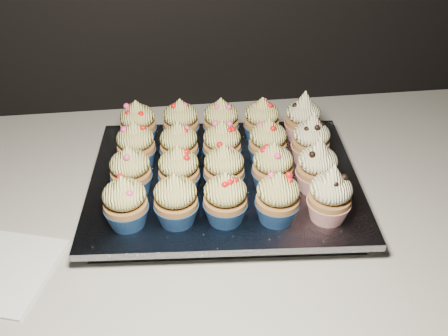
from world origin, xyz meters
The scene contains 23 objects.
worktop centered at (0.00, 1.70, 0.88)m, with size 2.44×0.64×0.04m, color silver.
baking_tray centered at (0.01, 1.69, 0.91)m, with size 0.40×0.30×0.02m, color black.
foil_lining centered at (0.01, 1.69, 0.93)m, with size 0.43×0.33×0.01m, color silver.
cupcake_0 centered at (-0.14, 1.60, 0.97)m, with size 0.06×0.06×0.08m.
cupcake_1 centered at (-0.07, 1.59, 0.97)m, with size 0.06×0.06×0.08m.
cupcake_2 centered at (0.00, 1.59, 0.97)m, with size 0.06×0.06×0.08m.
cupcake_3 centered at (0.08, 1.58, 0.97)m, with size 0.06×0.06×0.08m.
cupcake_4 centered at (0.15, 1.58, 0.97)m, with size 0.06×0.06×0.10m.
cupcake_5 centered at (-0.13, 1.67, 0.97)m, with size 0.06×0.06×0.08m.
cupcake_6 centered at (-0.06, 1.66, 0.97)m, with size 0.06×0.06×0.08m.
cupcake_7 centered at (0.01, 1.66, 0.97)m, with size 0.06×0.06×0.08m.
cupcake_8 centered at (0.08, 1.65, 0.97)m, with size 0.06×0.06×0.08m.
cupcake_9 centered at (0.15, 1.64, 0.97)m, with size 0.06×0.06×0.10m.
cupcake_10 centered at (-0.12, 1.74, 0.97)m, with size 0.06×0.06×0.08m.
cupcake_11 centered at (-0.06, 1.73, 0.97)m, with size 0.06×0.06×0.08m.
cupcake_12 centered at (0.01, 1.73, 0.97)m, with size 0.06×0.06×0.08m.
cupcake_13 centered at (0.09, 1.72, 0.97)m, with size 0.06×0.06×0.08m.
cupcake_14 centered at (0.16, 1.72, 0.97)m, with size 0.06×0.06×0.10m.
cupcake_15 centered at (-0.12, 1.81, 0.97)m, with size 0.06×0.06×0.08m.
cupcake_16 centered at (-0.05, 1.81, 0.97)m, with size 0.06×0.06×0.08m.
cupcake_17 centered at (0.02, 1.80, 0.97)m, with size 0.06×0.06×0.08m.
cupcake_18 centered at (0.09, 1.79, 0.97)m, with size 0.06×0.06×0.08m.
cupcake_19 centered at (0.17, 1.79, 0.97)m, with size 0.06×0.06×0.10m.
Camera 1 is at (-0.07, 1.05, 1.42)m, focal length 40.00 mm.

